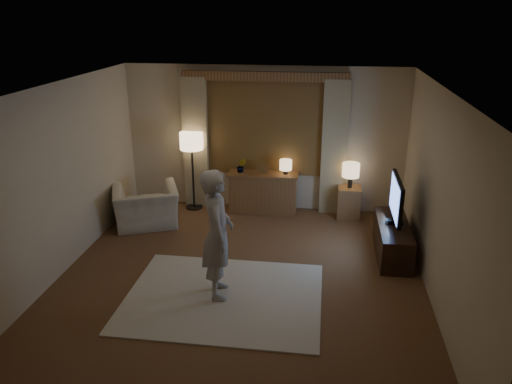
% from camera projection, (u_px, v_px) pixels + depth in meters
% --- Properties ---
extents(room, '(5.04, 5.54, 2.64)m').
position_uv_depth(room, '(245.00, 177.00, 6.86)').
color(room, brown).
rests_on(room, ground).
extents(rug, '(2.50, 2.00, 0.02)m').
position_uv_depth(rug, '(224.00, 297.00, 6.44)').
color(rug, beige).
rests_on(rug, floor).
extents(sideboard, '(1.20, 0.40, 0.70)m').
position_uv_depth(sideboard, '(263.00, 193.00, 9.05)').
color(sideboard, brown).
rests_on(sideboard, floor).
extents(picture_frame, '(0.16, 0.02, 0.20)m').
position_uv_depth(picture_frame, '(263.00, 170.00, 8.90)').
color(picture_frame, brown).
rests_on(picture_frame, sideboard).
extents(plant, '(0.17, 0.13, 0.30)m').
position_uv_depth(plant, '(241.00, 166.00, 8.93)').
color(plant, '#999999').
rests_on(plant, sideboard).
extents(table_lamp_sideboard, '(0.22, 0.22, 0.30)m').
position_uv_depth(table_lamp_sideboard, '(286.00, 166.00, 8.81)').
color(table_lamp_sideboard, black).
rests_on(table_lamp_sideboard, sideboard).
extents(floor_lamp, '(0.42, 0.42, 1.44)m').
position_uv_depth(floor_lamp, '(192.00, 145.00, 8.92)').
color(floor_lamp, black).
rests_on(floor_lamp, floor).
extents(armchair, '(1.33, 1.25, 0.68)m').
position_uv_depth(armchair, '(146.00, 207.00, 8.47)').
color(armchair, beige).
rests_on(armchair, floor).
extents(side_table, '(0.40, 0.40, 0.56)m').
position_uv_depth(side_table, '(349.00, 202.00, 8.83)').
color(side_table, brown).
rests_on(side_table, floor).
extents(table_lamp_side, '(0.30, 0.30, 0.44)m').
position_uv_depth(table_lamp_side, '(351.00, 171.00, 8.63)').
color(table_lamp_side, black).
rests_on(table_lamp_side, side_table).
extents(tv_stand, '(0.45, 1.40, 0.50)m').
position_uv_depth(tv_stand, '(392.00, 239.00, 7.49)').
color(tv_stand, black).
rests_on(tv_stand, floor).
extents(tv, '(0.24, 0.98, 0.71)m').
position_uv_depth(tv, '(396.00, 199.00, 7.27)').
color(tv, black).
rests_on(tv, tv_stand).
extents(person, '(0.53, 0.69, 1.69)m').
position_uv_depth(person, '(217.00, 234.00, 6.21)').
color(person, '#A39D96').
rests_on(person, rug).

